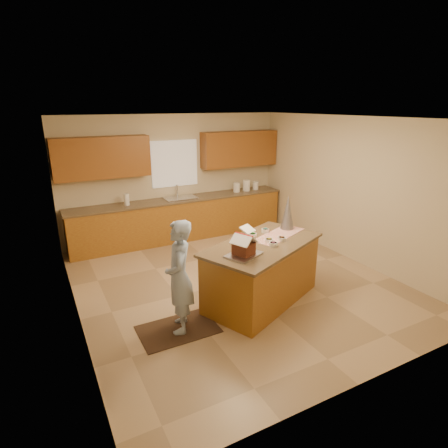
{
  "coord_description": "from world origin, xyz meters",
  "views": [
    {
      "loc": [
        -2.82,
        -4.96,
        2.91
      ],
      "look_at": [
        -0.1,
        0.2,
        1.0
      ],
      "focal_mm": 29.68,
      "sensor_mm": 36.0,
      "label": 1
    }
  ],
  "objects_px": {
    "boy": "(179,277)",
    "island_base": "(262,273)",
    "gingerbread_house": "(244,246)",
    "tinsel_tree": "(288,212)"
  },
  "relations": [
    {
      "from": "gingerbread_house",
      "to": "tinsel_tree",
      "type": "bearing_deg",
      "value": 28.02
    },
    {
      "from": "boy",
      "to": "gingerbread_house",
      "type": "relative_size",
      "value": 4.06
    },
    {
      "from": "tinsel_tree",
      "to": "gingerbread_house",
      "type": "xyz_separation_m",
      "value": [
        -1.21,
        -0.64,
        -0.15
      ]
    },
    {
      "from": "island_base",
      "to": "gingerbread_house",
      "type": "bearing_deg",
      "value": -174.81
    },
    {
      "from": "island_base",
      "to": "boy",
      "type": "relative_size",
      "value": 1.21
    },
    {
      "from": "tinsel_tree",
      "to": "boy",
      "type": "xyz_separation_m",
      "value": [
        -2.09,
        -0.52,
        -0.45
      ]
    },
    {
      "from": "boy",
      "to": "gingerbread_house",
      "type": "xyz_separation_m",
      "value": [
        0.89,
        -0.13,
        0.3
      ]
    },
    {
      "from": "boy",
      "to": "island_base",
      "type": "bearing_deg",
      "value": 117.64
    },
    {
      "from": "island_base",
      "to": "boy",
      "type": "xyz_separation_m",
      "value": [
        -1.38,
        -0.15,
        0.32
      ]
    },
    {
      "from": "island_base",
      "to": "gingerbread_house",
      "type": "xyz_separation_m",
      "value": [
        -0.5,
        -0.27,
        0.63
      ]
    }
  ]
}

